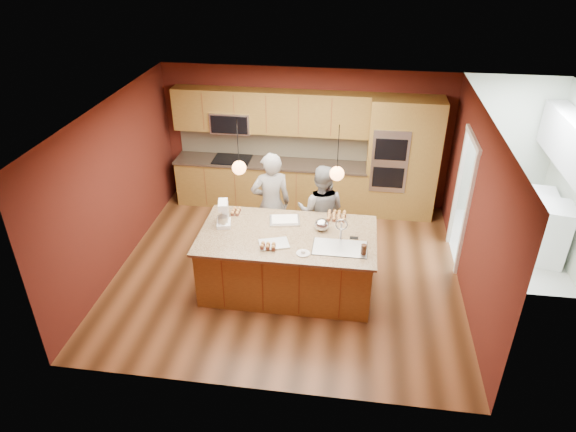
# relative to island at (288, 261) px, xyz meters

# --- Properties ---
(floor) EXTENTS (5.50, 5.50, 0.00)m
(floor) POSITION_rel_island_xyz_m (-0.08, 0.43, -0.49)
(floor) COLOR #422613
(floor) RESTS_ON ground
(ceiling) EXTENTS (5.50, 5.50, 0.00)m
(ceiling) POSITION_rel_island_xyz_m (-0.08, 0.43, 2.21)
(ceiling) COLOR white
(ceiling) RESTS_ON ground
(wall_back) EXTENTS (5.50, 0.00, 5.50)m
(wall_back) POSITION_rel_island_xyz_m (-0.08, 2.93, 0.86)
(wall_back) COLOR #4D1912
(wall_back) RESTS_ON ground
(wall_front) EXTENTS (5.50, 0.00, 5.50)m
(wall_front) POSITION_rel_island_xyz_m (-0.08, -2.07, 0.86)
(wall_front) COLOR #4D1912
(wall_front) RESTS_ON ground
(wall_left) EXTENTS (0.00, 5.00, 5.00)m
(wall_left) POSITION_rel_island_xyz_m (-2.83, 0.43, 0.86)
(wall_left) COLOR #4D1912
(wall_left) RESTS_ON ground
(wall_right) EXTENTS (0.00, 5.00, 5.00)m
(wall_right) POSITION_rel_island_xyz_m (2.67, 0.43, 0.86)
(wall_right) COLOR #4D1912
(wall_right) RESTS_ON ground
(cabinet_run) EXTENTS (3.74, 0.64, 2.30)m
(cabinet_run) POSITION_rel_island_xyz_m (-0.76, 2.67, 0.49)
(cabinet_run) COLOR brown
(cabinet_run) RESTS_ON floor
(oven_column) EXTENTS (1.30, 0.62, 2.30)m
(oven_column) POSITION_rel_island_xyz_m (1.77, 2.62, 0.66)
(oven_column) COLOR brown
(oven_column) RESTS_ON floor
(doorway_trim) EXTENTS (0.08, 1.11, 2.20)m
(doorway_trim) POSITION_rel_island_xyz_m (2.65, 1.23, 0.56)
(doorway_trim) COLOR white
(doorway_trim) RESTS_ON wall_right
(laundry_room) EXTENTS (2.60, 2.70, 2.70)m
(laundry_room) POSITION_rel_island_xyz_m (4.27, 1.63, 1.46)
(laundry_room) COLOR silver
(laundry_room) RESTS_ON ground
(pendant_left) EXTENTS (0.20, 0.20, 0.80)m
(pendant_left) POSITION_rel_island_xyz_m (-0.70, 0.00, 1.51)
(pendant_left) COLOR black
(pendant_left) RESTS_ON ceiling
(pendant_right) EXTENTS (0.20, 0.20, 0.80)m
(pendant_right) POSITION_rel_island_xyz_m (0.67, 0.00, 1.51)
(pendant_right) COLOR black
(pendant_right) RESTS_ON ceiling
(island) EXTENTS (2.62, 1.46, 1.34)m
(island) POSITION_rel_island_xyz_m (0.00, 0.00, 0.00)
(island) COLOR brown
(island) RESTS_ON floor
(person_left) EXTENTS (0.77, 0.63, 1.82)m
(person_left) POSITION_rel_island_xyz_m (-0.43, 0.99, 0.42)
(person_left) COLOR black
(person_left) RESTS_ON floor
(person_right) EXTENTS (0.86, 0.70, 1.65)m
(person_right) POSITION_rel_island_xyz_m (0.40, 0.99, 0.33)
(person_right) COLOR slate
(person_right) RESTS_ON floor
(stand_mixer) EXTENTS (0.26, 0.32, 0.39)m
(stand_mixer) POSITION_rel_island_xyz_m (-1.01, 0.14, 0.64)
(stand_mixer) COLOR white
(stand_mixer) RESTS_ON island
(sheet_cake) EXTENTS (0.51, 0.41, 0.05)m
(sheet_cake) POSITION_rel_island_xyz_m (-0.11, 0.37, 0.49)
(sheet_cake) COLOR silver
(sheet_cake) RESTS_ON island
(cooling_rack) EXTENTS (0.49, 0.41, 0.02)m
(cooling_rack) POSITION_rel_island_xyz_m (-0.17, -0.29, 0.48)
(cooling_rack) COLOR silver
(cooling_rack) RESTS_ON island
(mixing_bowl) EXTENTS (0.22, 0.22, 0.19)m
(mixing_bowl) POSITION_rel_island_xyz_m (0.48, 0.20, 0.56)
(mixing_bowl) COLOR silver
(mixing_bowl) RESTS_ON island
(plate) EXTENTS (0.20, 0.20, 0.01)m
(plate) POSITION_rel_island_xyz_m (0.27, -0.47, 0.48)
(plate) COLOR silver
(plate) RESTS_ON island
(tumbler) EXTENTS (0.08, 0.08, 0.16)m
(tumbler) POSITION_rel_island_xyz_m (1.10, -0.37, 0.55)
(tumbler) COLOR #372013
(tumbler) RESTS_ON island
(phone) EXTENTS (0.13, 0.07, 0.01)m
(phone) POSITION_rel_island_xyz_m (0.96, 0.03, 0.48)
(phone) COLOR black
(phone) RESTS_ON island
(cupcakes_left) EXTENTS (0.15, 0.23, 0.07)m
(cupcakes_left) POSITION_rel_island_xyz_m (-0.92, 0.52, 0.51)
(cupcakes_left) COLOR #C48A45
(cupcakes_left) RESTS_ON island
(cupcakes_rack) EXTENTS (0.24, 0.16, 0.07)m
(cupcakes_rack) POSITION_rel_island_xyz_m (-0.24, -0.42, 0.52)
(cupcakes_rack) COLOR #C48A45
(cupcakes_rack) RESTS_ON island
(cupcakes_right) EXTENTS (0.30, 0.30, 0.07)m
(cupcakes_right) POSITION_rel_island_xyz_m (0.68, 0.60, 0.51)
(cupcakes_right) COLOR #C48A45
(cupcakes_right) RESTS_ON island
(washer) EXTENTS (0.76, 0.77, 1.03)m
(washer) POSITION_rel_island_xyz_m (4.13, 1.37, 0.02)
(washer) COLOR white
(washer) RESTS_ON floor
(dryer) EXTENTS (0.64, 0.66, 0.94)m
(dryer) POSITION_rel_island_xyz_m (4.12, 2.02, -0.02)
(dryer) COLOR white
(dryer) RESTS_ON floor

